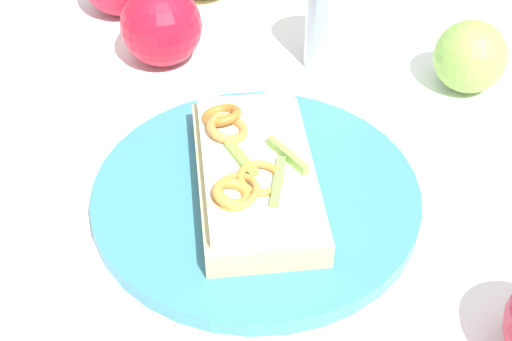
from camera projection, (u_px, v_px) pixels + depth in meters
ground_plane at (256, 202)px, 0.60m from camera, size 2.00×2.00×0.00m
plate at (256, 196)px, 0.60m from camera, size 0.26×0.26×0.01m
sandwich at (255, 173)px, 0.58m from camera, size 0.18×0.19×0.05m
apple_0 at (161, 26)px, 0.73m from camera, size 0.09×0.09×0.08m
apple_5 at (470, 57)px, 0.70m from camera, size 0.09×0.09×0.07m
drinking_glass at (337, 21)px, 0.72m from camera, size 0.06×0.06×0.09m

